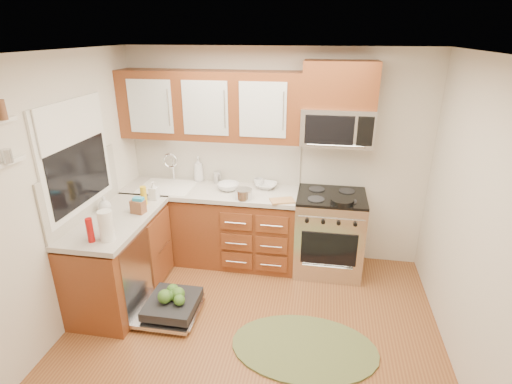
% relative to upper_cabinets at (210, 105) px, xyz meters
% --- Properties ---
extents(floor, '(3.50, 3.50, 0.00)m').
position_rel_upper_cabinets_xyz_m(floor, '(0.73, -1.57, -1.88)').
color(floor, brown).
rests_on(floor, ground).
extents(ceiling, '(3.50, 3.50, 0.00)m').
position_rel_upper_cabinets_xyz_m(ceiling, '(0.73, -1.57, 0.62)').
color(ceiling, white).
rests_on(ceiling, ground).
extents(wall_back, '(3.50, 0.04, 2.50)m').
position_rel_upper_cabinets_xyz_m(wall_back, '(0.73, 0.18, -0.62)').
color(wall_back, beige).
rests_on(wall_back, ground).
extents(wall_left, '(0.04, 3.50, 2.50)m').
position_rel_upper_cabinets_xyz_m(wall_left, '(-1.02, -1.57, -0.62)').
color(wall_left, beige).
rests_on(wall_left, ground).
extents(wall_right, '(0.04, 3.50, 2.50)m').
position_rel_upper_cabinets_xyz_m(wall_right, '(2.48, -1.57, -0.62)').
color(wall_right, beige).
rests_on(wall_right, ground).
extents(base_cabinet_back, '(2.05, 0.60, 0.85)m').
position_rel_upper_cabinets_xyz_m(base_cabinet_back, '(0.00, -0.12, -1.45)').
color(base_cabinet_back, brown).
rests_on(base_cabinet_back, ground).
extents(base_cabinet_left, '(0.60, 1.25, 0.85)m').
position_rel_upper_cabinets_xyz_m(base_cabinet_left, '(-0.72, -1.05, -1.45)').
color(base_cabinet_left, brown).
rests_on(base_cabinet_left, ground).
extents(countertop_back, '(2.07, 0.64, 0.05)m').
position_rel_upper_cabinets_xyz_m(countertop_back, '(0.00, -0.14, -0.97)').
color(countertop_back, '#B9B4AA').
rests_on(countertop_back, base_cabinet_back).
extents(countertop_left, '(0.64, 1.27, 0.05)m').
position_rel_upper_cabinets_xyz_m(countertop_left, '(-0.71, -1.05, -0.97)').
color(countertop_left, '#B9B4AA').
rests_on(countertop_left, base_cabinet_left).
extents(backsplash_back, '(2.05, 0.02, 0.57)m').
position_rel_upper_cabinets_xyz_m(backsplash_back, '(0.00, 0.16, -0.67)').
color(backsplash_back, '#B6B0A3').
rests_on(backsplash_back, ground).
extents(backsplash_left, '(0.02, 1.25, 0.57)m').
position_rel_upper_cabinets_xyz_m(backsplash_left, '(-1.01, -1.05, -0.67)').
color(backsplash_left, '#B6B0A3').
rests_on(backsplash_left, ground).
extents(upper_cabinets, '(2.05, 0.35, 0.75)m').
position_rel_upper_cabinets_xyz_m(upper_cabinets, '(0.00, 0.00, 0.00)').
color(upper_cabinets, brown).
rests_on(upper_cabinets, ground).
extents(cabinet_over_mw, '(0.76, 0.35, 0.47)m').
position_rel_upper_cabinets_xyz_m(cabinet_over_mw, '(1.41, 0.00, 0.26)').
color(cabinet_over_mw, brown).
rests_on(cabinet_over_mw, ground).
extents(range, '(0.76, 0.64, 0.95)m').
position_rel_upper_cabinets_xyz_m(range, '(1.41, -0.15, -1.40)').
color(range, silver).
rests_on(range, ground).
extents(microwave, '(0.76, 0.38, 0.40)m').
position_rel_upper_cabinets_xyz_m(microwave, '(1.41, -0.02, -0.18)').
color(microwave, silver).
rests_on(microwave, ground).
extents(sink, '(0.62, 0.50, 0.26)m').
position_rel_upper_cabinets_xyz_m(sink, '(-0.52, -0.16, -1.07)').
color(sink, white).
rests_on(sink, ground).
extents(dishwasher, '(0.70, 0.60, 0.20)m').
position_rel_upper_cabinets_xyz_m(dishwasher, '(-0.13, -1.27, -1.77)').
color(dishwasher, silver).
rests_on(dishwasher, ground).
extents(window, '(0.03, 1.05, 1.05)m').
position_rel_upper_cabinets_xyz_m(window, '(-1.01, -1.07, -0.32)').
color(window, white).
rests_on(window, ground).
extents(window_blind, '(0.02, 0.96, 0.40)m').
position_rel_upper_cabinets_xyz_m(window_blind, '(-0.98, -1.07, 0.00)').
color(window_blind, white).
rests_on(window_blind, ground).
extents(shelf_lower, '(0.04, 0.40, 0.03)m').
position_rel_upper_cabinets_xyz_m(shelf_lower, '(-0.99, -1.92, -0.12)').
color(shelf_lower, white).
rests_on(shelf_lower, ground).
extents(rug, '(1.51, 1.21, 0.02)m').
position_rel_upper_cabinets_xyz_m(rug, '(1.22, -1.50, -1.86)').
color(rug, olive).
rests_on(rug, ground).
extents(skillet, '(0.32, 0.32, 0.05)m').
position_rel_upper_cabinets_xyz_m(skillet, '(1.51, -0.35, -0.90)').
color(skillet, black).
rests_on(skillet, range).
extents(stock_pot, '(0.23, 0.23, 0.11)m').
position_rel_upper_cabinets_xyz_m(stock_pot, '(0.45, -0.35, -0.89)').
color(stock_pot, silver).
rests_on(stock_pot, countertop_back).
extents(cutting_board, '(0.30, 0.24, 0.02)m').
position_rel_upper_cabinets_xyz_m(cutting_board, '(0.87, -0.35, -0.94)').
color(cutting_board, tan).
rests_on(cutting_board, countertop_back).
extents(canister, '(0.11, 0.11, 0.15)m').
position_rel_upper_cabinets_xyz_m(canister, '(0.04, 0.07, -0.88)').
color(canister, silver).
rests_on(canister, countertop_back).
extents(paper_towel_roll, '(0.17, 0.17, 0.28)m').
position_rel_upper_cabinets_xyz_m(paper_towel_roll, '(-0.55, -1.47, -0.81)').
color(paper_towel_roll, white).
rests_on(paper_towel_roll, countertop_left).
extents(mustard_bottle, '(0.09, 0.09, 0.20)m').
position_rel_upper_cabinets_xyz_m(mustard_bottle, '(-0.57, -0.68, -0.85)').
color(mustard_bottle, gold).
rests_on(mustard_bottle, countertop_left).
extents(red_bottle, '(0.06, 0.06, 0.22)m').
position_rel_upper_cabinets_xyz_m(red_bottle, '(-0.68, -1.53, -0.84)').
color(red_bottle, '#A70F0D').
rests_on(red_bottle, countertop_left).
extents(wooden_box, '(0.15, 0.12, 0.14)m').
position_rel_upper_cabinets_xyz_m(wooden_box, '(-0.54, -0.89, -0.88)').
color(wooden_box, brown).
rests_on(wooden_box, countertop_left).
extents(blue_carton, '(0.11, 0.07, 0.17)m').
position_rel_upper_cabinets_xyz_m(blue_carton, '(-0.52, -0.89, -0.87)').
color(blue_carton, '#2995BF').
rests_on(blue_carton, countertop_left).
extents(bowl_a, '(0.27, 0.27, 0.06)m').
position_rel_upper_cabinets_xyz_m(bowl_a, '(0.64, 0.01, -0.92)').
color(bowl_a, '#999999').
rests_on(bowl_a, countertop_back).
extents(bowl_b, '(0.30, 0.30, 0.08)m').
position_rel_upper_cabinets_xyz_m(bowl_b, '(0.22, -0.12, -0.91)').
color(bowl_b, '#999999').
rests_on(bowl_b, countertop_back).
extents(cup, '(0.14, 0.14, 0.09)m').
position_rel_upper_cabinets_xyz_m(cup, '(0.54, 0.07, -0.90)').
color(cup, '#999999').
rests_on(cup, countertop_back).
extents(soap_bottle_a, '(0.14, 0.14, 0.31)m').
position_rel_upper_cabinets_xyz_m(soap_bottle_a, '(-0.21, 0.10, -0.80)').
color(soap_bottle_a, '#999999').
rests_on(soap_bottle_a, countertop_back).
extents(soap_bottle_b, '(0.10, 0.10, 0.20)m').
position_rel_upper_cabinets_xyz_m(soap_bottle_b, '(-0.52, -0.52, -0.85)').
color(soap_bottle_b, '#999999').
rests_on(soap_bottle_b, countertop_left).
extents(soap_bottle_c, '(0.13, 0.13, 0.16)m').
position_rel_upper_cabinets_xyz_m(soap_bottle_c, '(-0.90, -0.91, -0.87)').
color(soap_bottle_c, '#999999').
rests_on(soap_bottle_c, countertop_left).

